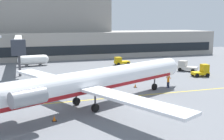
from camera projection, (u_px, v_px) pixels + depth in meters
The scene contains 11 objects.
ground at pixel (145, 104), 33.17m from camera, with size 120.00×120.00×0.11m.
terminal_building at pixel (63, 31), 76.67m from camera, with size 77.65×15.88×18.64m.
jet_bridge_west at pixel (19, 44), 55.28m from camera, with size 2.40×20.13×6.62m.
regional_jet at pixel (91, 82), 31.62m from camera, with size 32.10×25.89×8.61m.
baggage_tug at pixel (186, 66), 54.90m from camera, with size 3.54×3.87×2.01m.
pushback_tractor at pixel (202, 71), 49.61m from camera, with size 3.04×2.14×2.18m.
belt_loader at pixel (121, 61), 62.58m from camera, with size 3.27×2.13×1.80m.
fuel_tank at pixel (33, 60), 61.22m from camera, with size 6.80×2.72×2.37m.
marshaller at pixel (168, 81), 41.01m from camera, with size 0.59×0.70×1.99m.
safety_cone_alpha at pixel (54, 119), 27.42m from camera, with size 0.47×0.47×0.55m.
safety_cone_bravo at pixel (135, 86), 41.39m from camera, with size 0.47×0.47×0.55m.
Camera 1 is at (-13.65, -29.16, 9.69)m, focal length 44.80 mm.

